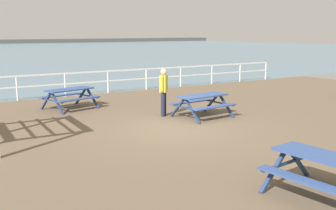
{
  "coord_description": "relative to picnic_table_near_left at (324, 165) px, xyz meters",
  "views": [
    {
      "loc": [
        -6.49,
        -10.0,
        2.93
      ],
      "look_at": [
        -0.45,
        -0.18,
        0.8
      ],
      "focal_mm": 42.77,
      "sensor_mm": 36.0,
      "label": 1
    }
  ],
  "objects": [
    {
      "name": "ground_plane",
      "position": [
        0.57,
        5.68,
        -0.68
      ],
      "size": [
        30.0,
        24.0,
        0.2
      ],
      "primitive_type": "cube",
      "color": "brown"
    },
    {
      "name": "seaward_railing",
      "position": [
        0.57,
        13.43,
        0.17
      ],
      "size": [
        23.07,
        0.07,
        1.08
      ],
      "color": "white",
      "rests_on": "ground"
    },
    {
      "name": "picnic_table_far_right",
      "position": [
        -1.23,
        10.47,
        0.0
      ],
      "size": [
        2.13,
        1.92,
        0.8
      ],
      "rotation": [
        0.0,
        0.0,
        0.27
      ],
      "color": "#334C84",
      "rests_on": "ground"
    },
    {
      "name": "picnic_table_near_right",
      "position": [
        2.2,
        6.61,
        0.0
      ],
      "size": [
        1.93,
        1.69,
        0.8
      ],
      "rotation": [
        0.0,
        0.0,
        0.09
      ],
      "color": "#334C84",
      "rests_on": "ground"
    },
    {
      "name": "picnic_table_near_left",
      "position": [
        0.0,
        0.0,
        0.0
      ],
      "size": [
        1.73,
        1.97,
        0.8
      ],
      "rotation": [
        0.0,
        0.0,
        1.69
      ],
      "color": "#334C84",
      "rests_on": "ground"
    },
    {
      "name": "visitor",
      "position": [
        1.16,
        7.48,
        0.36
      ],
      "size": [
        0.41,
        0.39,
        1.66
      ],
      "rotation": [
        0.0,
        0.0,
        5.47
      ],
      "color": "#1E2338",
      "rests_on": "ground"
    }
  ]
}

